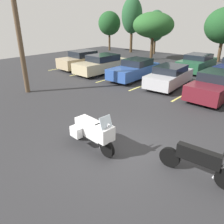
{
  "coord_description": "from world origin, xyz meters",
  "views": [
    {
      "loc": [
        3.94,
        -5.3,
        4.25
      ],
      "look_at": [
        -1.03,
        0.36,
        1.02
      ],
      "focal_mm": 35.09,
      "sensor_mm": 36.0,
      "label": 1
    }
  ],
  "objects_px": {
    "utility_pole": "(17,23)",
    "car_far_green": "(197,63)",
    "car_maroon": "(215,85)",
    "motorcycle_touring": "(93,131)",
    "car_silver": "(169,76)",
    "car_champagne": "(102,64)",
    "car_blue": "(135,69)",
    "motorcycle_second": "(198,161)",
    "car_tan": "(82,60)"
  },
  "relations": [
    {
      "from": "utility_pole",
      "to": "car_far_green",
      "type": "bearing_deg",
      "value": 66.23
    },
    {
      "from": "car_maroon",
      "to": "car_far_green",
      "type": "height_order",
      "value": "car_maroon"
    },
    {
      "from": "motorcycle_touring",
      "to": "car_silver",
      "type": "xyz_separation_m",
      "value": [
        -1.69,
        8.71,
        0.01
      ]
    },
    {
      "from": "utility_pole",
      "to": "car_champagne",
      "type": "bearing_deg",
      "value": 90.43
    },
    {
      "from": "utility_pole",
      "to": "car_blue",
      "type": "bearing_deg",
      "value": 66.37
    },
    {
      "from": "car_champagne",
      "to": "car_blue",
      "type": "distance_m",
      "value": 3.15
    },
    {
      "from": "motorcycle_second",
      "to": "car_silver",
      "type": "distance_m",
      "value": 9.31
    },
    {
      "from": "car_tan",
      "to": "car_maroon",
      "type": "height_order",
      "value": "car_tan"
    },
    {
      "from": "motorcycle_touring",
      "to": "car_silver",
      "type": "distance_m",
      "value": 8.88
    },
    {
      "from": "motorcycle_second",
      "to": "car_tan",
      "type": "height_order",
      "value": "car_tan"
    },
    {
      "from": "car_tan",
      "to": "car_blue",
      "type": "relative_size",
      "value": 0.94
    },
    {
      "from": "car_tan",
      "to": "car_maroon",
      "type": "xyz_separation_m",
      "value": [
        11.74,
        -0.28,
        -0.04
      ]
    },
    {
      "from": "car_champagne",
      "to": "car_silver",
      "type": "relative_size",
      "value": 1.14
    },
    {
      "from": "car_champagne",
      "to": "car_blue",
      "type": "bearing_deg",
      "value": 4.49
    },
    {
      "from": "motorcycle_second",
      "to": "car_champagne",
      "type": "relative_size",
      "value": 0.46
    },
    {
      "from": "car_champagne",
      "to": "car_far_green",
      "type": "distance_m",
      "value": 8.18
    },
    {
      "from": "motorcycle_second",
      "to": "utility_pole",
      "type": "distance_m",
      "value": 11.65
    },
    {
      "from": "motorcycle_second",
      "to": "car_silver",
      "type": "bearing_deg",
      "value": 122.7
    },
    {
      "from": "car_blue",
      "to": "utility_pole",
      "type": "xyz_separation_m",
      "value": [
        -3.09,
        -7.06,
        3.31
      ]
    },
    {
      "from": "car_blue",
      "to": "car_far_green",
      "type": "xyz_separation_m",
      "value": [
        2.51,
        5.66,
        0.01
      ]
    },
    {
      "from": "car_silver",
      "to": "utility_pole",
      "type": "distance_m",
      "value": 9.77
    },
    {
      "from": "motorcycle_second",
      "to": "car_champagne",
      "type": "distance_m",
      "value": 13.56
    },
    {
      "from": "car_silver",
      "to": "utility_pole",
      "type": "bearing_deg",
      "value": -131.21
    },
    {
      "from": "motorcycle_touring",
      "to": "car_tan",
      "type": "distance_m",
      "value": 13.51
    },
    {
      "from": "motorcycle_second",
      "to": "car_champagne",
      "type": "height_order",
      "value": "car_champagne"
    },
    {
      "from": "car_silver",
      "to": "car_maroon",
      "type": "distance_m",
      "value": 3.07
    },
    {
      "from": "car_tan",
      "to": "car_far_green",
      "type": "distance_m",
      "value": 10.11
    },
    {
      "from": "car_silver",
      "to": "utility_pole",
      "type": "xyz_separation_m",
      "value": [
        -6.05,
        -6.91,
        3.32
      ]
    },
    {
      "from": "car_maroon",
      "to": "utility_pole",
      "type": "distance_m",
      "value": 11.71
    },
    {
      "from": "car_blue",
      "to": "car_maroon",
      "type": "height_order",
      "value": "car_maroon"
    },
    {
      "from": "motorcycle_touring",
      "to": "car_far_green",
      "type": "bearing_deg",
      "value": 98.36
    },
    {
      "from": "car_maroon",
      "to": "car_champagne",
      "type": "bearing_deg",
      "value": 178.55
    },
    {
      "from": "motorcycle_touring",
      "to": "motorcycle_second",
      "type": "distance_m",
      "value": 3.46
    },
    {
      "from": "motorcycle_second",
      "to": "car_champagne",
      "type": "xyz_separation_m",
      "value": [
        -11.13,
        7.74,
        0.19
      ]
    },
    {
      "from": "car_silver",
      "to": "car_far_green",
      "type": "bearing_deg",
      "value": 94.4
    },
    {
      "from": "car_silver",
      "to": "car_far_green",
      "type": "height_order",
      "value": "car_far_green"
    },
    {
      "from": "motorcycle_touring",
      "to": "utility_pole",
      "type": "bearing_deg",
      "value": 166.89
    },
    {
      "from": "motorcycle_second",
      "to": "car_far_green",
      "type": "xyz_separation_m",
      "value": [
        -5.48,
        13.64,
        0.17
      ]
    },
    {
      "from": "car_silver",
      "to": "car_tan",
      "type": "bearing_deg",
      "value": -179.69
    },
    {
      "from": "car_tan",
      "to": "car_blue",
      "type": "bearing_deg",
      "value": 2.0
    },
    {
      "from": "motorcycle_touring",
      "to": "car_tan",
      "type": "relative_size",
      "value": 0.52
    },
    {
      "from": "car_champagne",
      "to": "car_silver",
      "type": "distance_m",
      "value": 6.1
    },
    {
      "from": "motorcycle_touring",
      "to": "car_tan",
      "type": "height_order",
      "value": "car_tan"
    },
    {
      "from": "car_silver",
      "to": "motorcycle_second",
      "type": "bearing_deg",
      "value": -57.3
    },
    {
      "from": "car_far_green",
      "to": "car_champagne",
      "type": "bearing_deg",
      "value": -133.76
    },
    {
      "from": "car_champagne",
      "to": "car_maroon",
      "type": "relative_size",
      "value": 1.12
    },
    {
      "from": "car_tan",
      "to": "utility_pole",
      "type": "bearing_deg",
      "value": -69.05
    },
    {
      "from": "car_far_green",
      "to": "utility_pole",
      "type": "height_order",
      "value": "utility_pole"
    },
    {
      "from": "utility_pole",
      "to": "motorcycle_second",
      "type": "bearing_deg",
      "value": -4.75
    },
    {
      "from": "car_silver",
      "to": "car_blue",
      "type": "bearing_deg",
      "value": 177.04
    }
  ]
}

